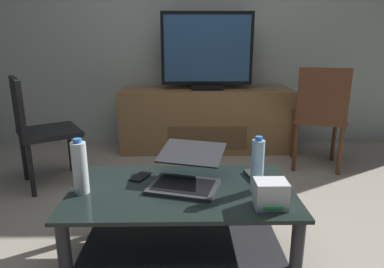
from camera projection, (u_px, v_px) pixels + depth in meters
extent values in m
plane|color=#9E9384|center=(201.00, 256.00, 1.91)|extent=(7.68, 7.68, 0.00)
cube|color=#A8B2A8|center=(193.00, 16.00, 3.66)|extent=(6.40, 0.12, 2.80)
cube|color=black|center=(182.00, 191.00, 1.75)|extent=(1.14, 0.65, 0.02)
cube|color=#2D2D33|center=(182.00, 237.00, 1.82)|extent=(1.00, 0.57, 0.02)
cylinder|color=#2D2D33|center=(65.00, 262.00, 1.53)|extent=(0.06, 0.06, 0.41)
cylinder|color=#2D2D33|center=(296.00, 260.00, 1.55)|extent=(0.06, 0.06, 0.41)
cylinder|color=#2D2D33|center=(96.00, 204.00, 2.06)|extent=(0.06, 0.06, 0.41)
cylinder|color=#2D2D33|center=(268.00, 203.00, 2.08)|extent=(0.06, 0.06, 0.41)
cube|color=olive|center=(206.00, 120.00, 3.65)|extent=(1.79, 0.46, 0.66)
cube|color=brown|center=(207.00, 138.00, 3.46)|extent=(0.80, 0.01, 0.23)
cube|color=black|center=(207.00, 87.00, 3.53)|extent=(0.32, 0.20, 0.05)
cube|color=black|center=(207.00, 49.00, 3.43)|extent=(0.92, 0.04, 0.72)
cube|color=#2D517A|center=(207.00, 49.00, 3.40)|extent=(0.86, 0.01, 0.65)
cube|color=#59331E|center=(318.00, 118.00, 3.14)|extent=(0.54, 0.54, 0.04)
cube|color=#59331E|center=(323.00, 96.00, 2.89)|extent=(0.41, 0.14, 0.47)
cylinder|color=#59331E|center=(334.00, 139.00, 3.34)|extent=(0.04, 0.04, 0.44)
cylinder|color=#59331E|center=(293.00, 136.00, 3.43)|extent=(0.04, 0.04, 0.44)
cylinder|color=#59331E|center=(340.00, 151.00, 2.98)|extent=(0.04, 0.04, 0.44)
cylinder|color=#59331E|center=(295.00, 148.00, 3.07)|extent=(0.04, 0.04, 0.44)
cube|color=black|center=(49.00, 132.00, 2.76)|extent=(0.61, 0.61, 0.04)
cube|color=black|center=(18.00, 108.00, 2.59)|extent=(0.25, 0.37, 0.45)
cylinder|color=black|center=(82.00, 161.00, 2.77)|extent=(0.04, 0.04, 0.42)
cylinder|color=black|center=(70.00, 149.00, 3.07)|extent=(0.04, 0.04, 0.42)
cylinder|color=black|center=(31.00, 171.00, 2.57)|extent=(0.04, 0.04, 0.42)
cylinder|color=black|center=(24.00, 157.00, 2.87)|extent=(0.04, 0.04, 0.42)
cube|color=#333338|center=(184.00, 186.00, 1.75)|extent=(0.40, 0.34, 0.02)
cube|color=black|center=(184.00, 185.00, 1.75)|extent=(0.34, 0.28, 0.00)
cube|color=#333338|center=(192.00, 153.00, 1.86)|extent=(0.40, 0.34, 0.06)
cube|color=silver|center=(191.00, 153.00, 1.85)|extent=(0.36, 0.30, 0.05)
cube|color=silver|center=(271.00, 194.00, 1.55)|extent=(0.15, 0.11, 0.13)
cube|color=#19D84C|center=(273.00, 208.00, 1.50)|extent=(0.09, 0.00, 0.01)
cylinder|color=#99C6E5|center=(257.00, 166.00, 1.68)|extent=(0.06, 0.06, 0.27)
cylinder|color=blue|center=(259.00, 138.00, 1.65)|extent=(0.03, 0.03, 0.02)
cylinder|color=silver|center=(80.00, 168.00, 1.67)|extent=(0.08, 0.08, 0.26)
cylinder|color=blue|center=(77.00, 141.00, 1.63)|extent=(0.04, 0.04, 0.02)
cube|color=black|center=(141.00, 176.00, 1.89)|extent=(0.12, 0.16, 0.01)
cube|color=#2D2D30|center=(252.00, 176.00, 1.88)|extent=(0.07, 0.17, 0.02)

